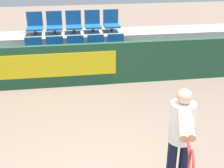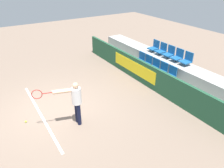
{
  "view_description": "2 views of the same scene",
  "coord_description": "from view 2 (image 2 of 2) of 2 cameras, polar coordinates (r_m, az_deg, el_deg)",
  "views": [
    {
      "loc": [
        -0.21,
        -2.8,
        3.14
      ],
      "look_at": [
        0.55,
        2.28,
        0.83
      ],
      "focal_mm": 50.0,
      "sensor_mm": 36.0,
      "label": 1
    },
    {
      "loc": [
        6.82,
        -1.73,
        4.65
      ],
      "look_at": [
        0.75,
        2.05,
        0.85
      ],
      "focal_mm": 35.0,
      "sensor_mm": 36.0,
      "label": 2
    }
  ],
  "objects": [
    {
      "name": "ground_plane",
      "position": [
        8.44,
        -14.75,
        -6.54
      ],
      "size": [
        30.0,
        30.0,
        0.0
      ],
      "primitive_type": "plane",
      "color": "#7A6656"
    },
    {
      "name": "court_baseline",
      "position": [
        8.34,
        -18.16,
        -7.49
      ],
      "size": [
        4.51,
        0.08,
        0.01
      ],
      "color": "white",
      "rests_on": "ground"
    },
    {
      "name": "barrier_wall",
      "position": [
        9.92,
        7.99,
        3.05
      ],
      "size": [
        9.61,
        0.14,
        1.03
      ],
      "color": "#1E4C33",
      "rests_on": "ground"
    },
    {
      "name": "bleacher_tier_front",
      "position": [
        10.35,
        10.19,
        2.21
      ],
      "size": [
        9.21,
        0.88,
        0.46
      ],
      "color": "#9E9E99",
      "rests_on": "ground"
    },
    {
      "name": "bleacher_tier_middle",
      "position": [
        10.82,
        13.83,
        4.35
      ],
      "size": [
        9.21,
        0.88,
        0.92
      ],
      "color": "#9E9E99",
      "rests_on": "ground"
    },
    {
      "name": "stadium_chair_0",
      "position": [
        10.95,
        7.32,
        6.58
      ],
      "size": [
        0.42,
        0.45,
        0.57
      ],
      "color": "#333333",
      "rests_on": "bleacher_tier_front"
    },
    {
      "name": "stadium_chair_1",
      "position": [
        10.59,
        9.06,
        5.69
      ],
      "size": [
        0.42,
        0.45,
        0.57
      ],
      "color": "#333333",
      "rests_on": "bleacher_tier_front"
    },
    {
      "name": "stadium_chair_2",
      "position": [
        10.23,
        10.93,
        4.72
      ],
      "size": [
        0.42,
        0.45,
        0.57
      ],
      "color": "#333333",
      "rests_on": "bleacher_tier_front"
    },
    {
      "name": "stadium_chair_3",
      "position": [
        9.9,
        12.92,
        3.69
      ],
      "size": [
        0.42,
        0.45,
        0.57
      ],
      "color": "#333333",
      "rests_on": "bleacher_tier_front"
    },
    {
      "name": "stadium_chair_4",
      "position": [
        9.57,
        15.04,
        2.57
      ],
      "size": [
        0.42,
        0.45,
        0.57
      ],
      "color": "#333333",
      "rests_on": "bleacher_tier_front"
    },
    {
      "name": "stadium_chair_5",
      "position": [
        11.35,
        11.0,
        9.54
      ],
      "size": [
        0.42,
        0.45,
        0.57
      ],
      "color": "#333333",
      "rests_on": "bleacher_tier_middle"
    },
    {
      "name": "stadium_chair_6",
      "position": [
        11.0,
        12.81,
        8.75
      ],
      "size": [
        0.42,
        0.45,
        0.57
      ],
      "color": "#333333",
      "rests_on": "bleacher_tier_middle"
    },
    {
      "name": "stadium_chair_7",
      "position": [
        10.66,
        14.73,
        7.91
      ],
      "size": [
        0.42,
        0.45,
        0.57
      ],
      "color": "#333333",
      "rests_on": "bleacher_tier_middle"
    },
    {
      "name": "stadium_chair_8",
      "position": [
        10.34,
        16.76,
        7.01
      ],
      "size": [
        0.42,
        0.45,
        0.57
      ],
      "color": "#333333",
      "rests_on": "bleacher_tier_middle"
    },
    {
      "name": "stadium_chair_9",
      "position": [
        10.03,
        18.92,
        6.04
      ],
      "size": [
        0.42,
        0.45,
        0.57
      ],
      "color": "#333333",
      "rests_on": "bleacher_tier_middle"
    },
    {
      "name": "tennis_player",
      "position": [
        7.09,
        -9.79,
        -4.01
      ],
      "size": [
        0.56,
        1.43,
        1.53
      ],
      "rotation": [
        0.0,
        0.0,
        -0.3
      ],
      "color": "black",
      "rests_on": "ground"
    },
    {
      "name": "tennis_ball",
      "position": [
        8.09,
        -21.62,
        -9.12
      ],
      "size": [
        0.07,
        0.07,
        0.07
      ],
      "color": "#CCDB33",
      "rests_on": "ground"
    }
  ]
}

